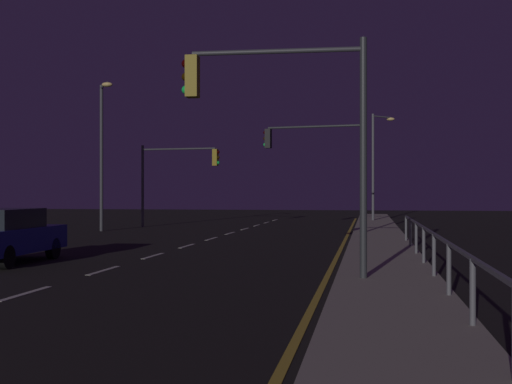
{
  "coord_description": "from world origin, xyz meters",
  "views": [
    {
      "loc": [
        6.78,
        -3.34,
        2.03
      ],
      "look_at": [
        1.58,
        27.36,
        2.06
      ],
      "focal_mm": 46.62,
      "sensor_mm": 36.0,
      "label": 1
    }
  ],
  "objects_px": {
    "traffic_light_mid_left": "(178,168)",
    "street_lamp_corner": "(376,156)",
    "traffic_light_far_center": "(318,153)",
    "street_lamp_across_street": "(102,143)",
    "traffic_light_mid_right": "(282,109)",
    "car": "(4,235)"
  },
  "relations": [
    {
      "from": "traffic_light_mid_left",
      "to": "street_lamp_corner",
      "type": "height_order",
      "value": "street_lamp_corner"
    },
    {
      "from": "traffic_light_far_center",
      "to": "street_lamp_corner",
      "type": "distance_m",
      "value": 14.49
    },
    {
      "from": "traffic_light_far_center",
      "to": "street_lamp_across_street",
      "type": "relative_size",
      "value": 0.69
    },
    {
      "from": "traffic_light_mid_right",
      "to": "traffic_light_mid_left",
      "type": "distance_m",
      "value": 24.23
    },
    {
      "from": "car",
      "to": "traffic_light_far_center",
      "type": "relative_size",
      "value": 0.83
    },
    {
      "from": "car",
      "to": "street_lamp_corner",
      "type": "relative_size",
      "value": 0.61
    },
    {
      "from": "traffic_light_mid_left",
      "to": "street_lamp_across_street",
      "type": "xyz_separation_m",
      "value": [
        -2.74,
        -4.48,
        1.16
      ]
    },
    {
      "from": "traffic_light_far_center",
      "to": "street_lamp_corner",
      "type": "height_order",
      "value": "street_lamp_corner"
    },
    {
      "from": "traffic_light_mid_left",
      "to": "street_lamp_across_street",
      "type": "distance_m",
      "value": 5.38
    },
    {
      "from": "car",
      "to": "street_lamp_across_street",
      "type": "distance_m",
      "value": 16.15
    },
    {
      "from": "car",
      "to": "street_lamp_across_street",
      "type": "bearing_deg",
      "value": 102.57
    },
    {
      "from": "car",
      "to": "street_lamp_corner",
      "type": "xyz_separation_m",
      "value": [
        10.82,
        28.88,
        3.71
      ]
    },
    {
      "from": "traffic_light_mid_left",
      "to": "street_lamp_corner",
      "type": "relative_size",
      "value": 0.66
    },
    {
      "from": "traffic_light_mid_left",
      "to": "traffic_light_far_center",
      "type": "height_order",
      "value": "traffic_light_far_center"
    },
    {
      "from": "street_lamp_corner",
      "to": "street_lamp_across_street",
      "type": "bearing_deg",
      "value": -136.41
    },
    {
      "from": "car",
      "to": "traffic_light_mid_right",
      "type": "bearing_deg",
      "value": -17.68
    },
    {
      "from": "traffic_light_far_center",
      "to": "street_lamp_across_street",
      "type": "height_order",
      "value": "street_lamp_across_street"
    },
    {
      "from": "street_lamp_across_street",
      "to": "street_lamp_corner",
      "type": "bearing_deg",
      "value": 43.59
    },
    {
      "from": "traffic_light_mid_right",
      "to": "street_lamp_corner",
      "type": "height_order",
      "value": "street_lamp_corner"
    },
    {
      "from": "traffic_light_mid_left",
      "to": "traffic_light_mid_right",
      "type": "bearing_deg",
      "value": -68.09
    },
    {
      "from": "traffic_light_mid_right",
      "to": "street_lamp_across_street",
      "type": "relative_size",
      "value": 0.69
    },
    {
      "from": "traffic_light_far_center",
      "to": "street_lamp_corner",
      "type": "relative_size",
      "value": 0.73
    }
  ]
}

